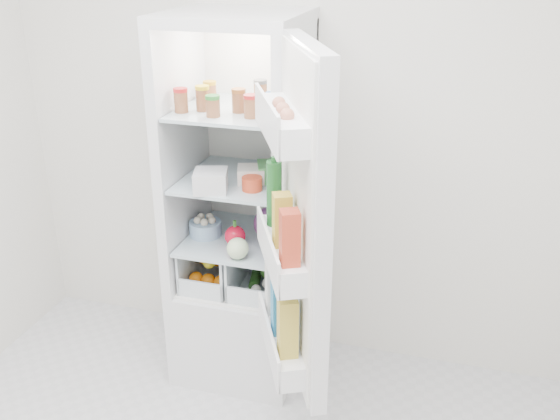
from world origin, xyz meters
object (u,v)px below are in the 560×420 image
(red_cabbage, at_px, (271,224))
(fridge_door, at_px, (297,230))
(refrigerator, at_px, (244,246))
(mushroom_bowl, at_px, (205,228))

(red_cabbage, relative_size, fridge_door, 0.13)
(refrigerator, xyz_separation_m, fridge_door, (0.43, -0.61, 0.43))
(red_cabbage, relative_size, mushroom_bowl, 1.06)
(mushroom_bowl, bearing_deg, fridge_door, -40.87)
(red_cabbage, bearing_deg, mushroom_bowl, -171.49)
(refrigerator, xyz_separation_m, red_cabbage, (0.15, -0.04, 0.17))
(refrigerator, height_order, mushroom_bowl, refrigerator)
(fridge_door, bearing_deg, red_cabbage, 0.08)
(fridge_door, bearing_deg, refrigerator, 9.40)
(red_cabbage, distance_m, mushroom_bowl, 0.33)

